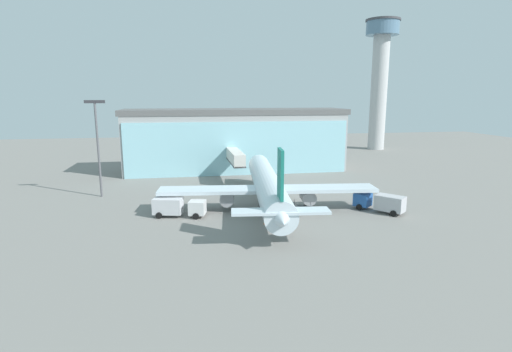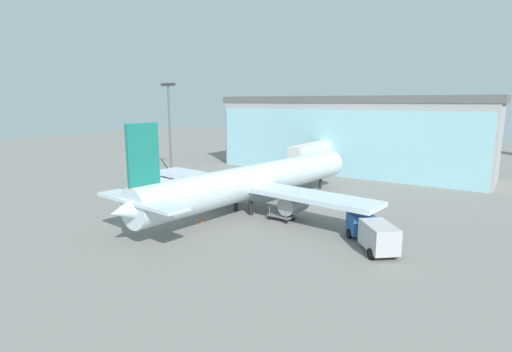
{
  "view_description": "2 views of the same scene",
  "coord_description": "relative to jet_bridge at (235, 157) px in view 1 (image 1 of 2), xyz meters",
  "views": [
    {
      "loc": [
        -11.29,
        -50.2,
        16.82
      ],
      "look_at": [
        -0.69,
        9.2,
        4.62
      ],
      "focal_mm": 28.0,
      "sensor_mm": 36.0,
      "label": 1
    },
    {
      "loc": [
        26.93,
        -31.81,
        12.99
      ],
      "look_at": [
        0.7,
        7.49,
        4.1
      ],
      "focal_mm": 28.0,
      "sensor_mm": 36.0,
      "label": 2
    }
  ],
  "objects": [
    {
      "name": "catering_truck",
      "position": [
        -11.05,
        -23.25,
        -3.27
      ],
      "size": [
        7.62,
        3.93,
        2.65
      ],
      "rotation": [
        0.0,
        0.0,
        6.04
      ],
      "color": "silver",
      "rests_on": "ground"
    },
    {
      "name": "apron_light_mast",
      "position": [
        -23.91,
        -9.31,
        4.99
      ],
      "size": [
        3.2,
        0.4,
        16.09
      ],
      "color": "#59595E",
      "rests_on": "ground"
    },
    {
      "name": "ground",
      "position": [
        1.62,
        -28.34,
        -4.74
      ],
      "size": [
        240.0,
        240.0,
        0.0
      ],
      "primitive_type": "plane",
      "color": "gray"
    },
    {
      "name": "terminal_building",
      "position": [
        1.62,
        11.12,
        2.2
      ],
      "size": [
        49.59,
        13.01,
        13.88
      ],
      "rotation": [
        0.0,
        0.0,
        -0.01
      ],
      "color": "#A2A2A2",
      "rests_on": "ground"
    },
    {
      "name": "baggage_cart",
      "position": [
        7.25,
        -23.18,
        -4.24
      ],
      "size": [
        2.95,
        1.88,
        1.5
      ],
      "rotation": [
        0.0,
        0.0,
        3.04
      ],
      "color": "slate",
      "rests_on": "ground"
    },
    {
      "name": "airplane",
      "position": [
        2.32,
        -21.06,
        -1.23
      ],
      "size": [
        32.42,
        38.81,
        11.08
      ],
      "rotation": [
        0.0,
        0.0,
        1.46
      ],
      "color": "silver",
      "rests_on": "ground"
    },
    {
      "name": "safety_cone_nose",
      "position": [
        0.42,
        -28.73,
        -4.46
      ],
      "size": [
        0.36,
        0.36,
        0.55
      ],
      "primitive_type": "cone",
      "color": "orange",
      "rests_on": "ground"
    },
    {
      "name": "safety_cone_wingtip",
      "position": [
        -13.55,
        -21.43,
        -4.46
      ],
      "size": [
        0.36,
        0.36,
        0.55
      ],
      "primitive_type": "cone",
      "color": "orange",
      "rests_on": "ground"
    },
    {
      "name": "jet_bridge",
      "position": [
        0.0,
        0.0,
        0.0
      ],
      "size": [
        2.43,
        14.29,
        6.12
      ],
      "rotation": [
        0.0,
        0.0,
        1.58
      ],
      "color": "silver",
      "rests_on": "ground"
    },
    {
      "name": "control_tower",
      "position": [
        50.37,
        39.74,
        19.33
      ],
      "size": [
        10.31,
        10.31,
        39.37
      ],
      "color": "#BCBCBC",
      "rests_on": "ground"
    },
    {
      "name": "fuel_truck",
      "position": [
        18.32,
        -26.09,
        -3.27
      ],
      "size": [
        6.4,
        6.99,
        2.65
      ],
      "rotation": [
        0.0,
        0.0,
        2.27
      ],
      "color": "#2659A5",
      "rests_on": "ground"
    }
  ]
}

